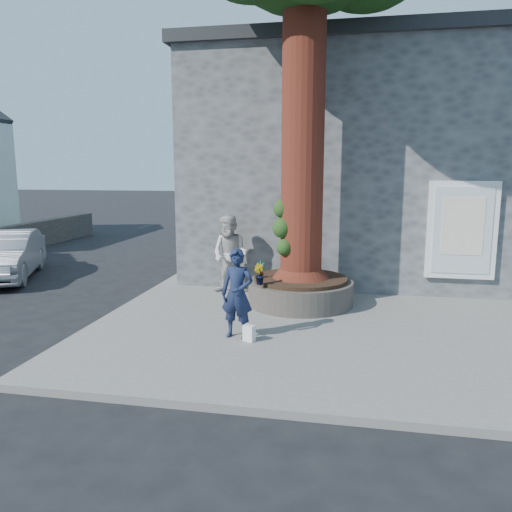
% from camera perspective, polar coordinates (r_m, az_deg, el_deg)
% --- Properties ---
extents(ground, '(120.00, 120.00, 0.00)m').
position_cam_1_polar(ground, '(9.39, -1.16, -9.09)').
color(ground, black).
rests_on(ground, ground).
extents(pavement, '(9.00, 8.00, 0.12)m').
position_cam_1_polar(pavement, '(10.14, 8.43, -7.40)').
color(pavement, slate).
rests_on(pavement, ground).
extents(yellow_line, '(0.10, 30.00, 0.01)m').
position_cam_1_polar(yellow_line, '(11.29, -15.46, -6.17)').
color(yellow_line, yellow).
rests_on(yellow_line, ground).
extents(stone_shop, '(10.30, 8.30, 6.30)m').
position_cam_1_polar(stone_shop, '(15.89, 13.46, 9.99)').
color(stone_shop, '#4A4D4F').
rests_on(stone_shop, ground).
extents(planter, '(2.30, 2.30, 0.60)m').
position_cam_1_polar(planter, '(11.06, 5.09, -3.98)').
color(planter, black).
rests_on(planter, pavement).
extents(man, '(0.61, 0.43, 1.58)m').
position_cam_1_polar(man, '(8.74, -2.16, -4.32)').
color(man, '#161F3C').
rests_on(man, pavement).
extents(woman, '(1.08, 0.95, 1.88)m').
position_cam_1_polar(woman, '(11.80, -2.97, 0.14)').
color(woman, beige).
rests_on(woman, pavement).
extents(shopping_bag, '(0.23, 0.19, 0.28)m').
position_cam_1_polar(shopping_bag, '(8.72, -0.80, -8.80)').
color(shopping_bag, white).
rests_on(shopping_bag, pavement).
extents(car_silver, '(2.96, 4.28, 1.34)m').
position_cam_1_polar(car_silver, '(15.68, -26.66, 0.07)').
color(car_silver, '#94969A').
rests_on(car_silver, ground).
extents(plant_a, '(0.22, 0.19, 0.37)m').
position_cam_1_polar(plant_a, '(10.87, 0.56, -1.53)').
color(plant_a, gray).
rests_on(plant_a, planter).
extents(plant_b, '(0.32, 0.32, 0.42)m').
position_cam_1_polar(plant_b, '(10.23, 0.35, -2.11)').
color(plant_b, gray).
rests_on(plant_b, planter).
extents(plant_c, '(0.21, 0.21, 0.36)m').
position_cam_1_polar(plant_c, '(11.52, 5.93, -0.96)').
color(plant_c, gray).
rests_on(plant_c, planter).
extents(plant_d, '(0.28, 0.30, 0.29)m').
position_cam_1_polar(plant_d, '(10.73, 5.54, -1.93)').
color(plant_d, gray).
rests_on(plant_d, planter).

